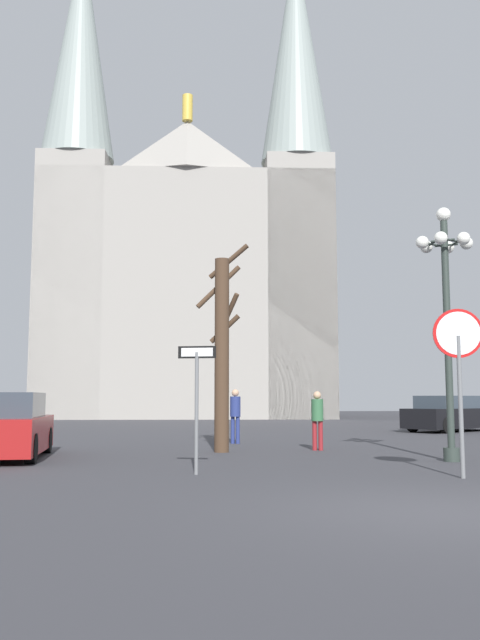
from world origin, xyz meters
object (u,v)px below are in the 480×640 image
at_px(stop_sign, 459,356).
at_px(bare_tree, 222,347).
at_px(pedestrian_walking, 235,411).
at_px(parked_car_near_red, 2,427).
at_px(street_lamp, 446,298).
at_px(one_way_arrow_sign, 197,392).
at_px(cathedral, 188,259).
at_px(pedestrian_standing, 317,415).
at_px(parked_car_far_black, 451,414).

relative_size(stop_sign, bare_tree, 0.54).
bearing_deg(pedestrian_walking, parked_car_near_red, -141.10).
bearing_deg(street_lamp, parked_car_near_red, 171.36).
bearing_deg(pedestrian_walking, one_way_arrow_sign, -99.28).
distance_m(bare_tree, pedestrian_walking, 3.63).
bearing_deg(one_way_arrow_sign, bare_tree, 81.51).
bearing_deg(cathedral, pedestrian_walking, -87.19).
height_order(parked_car_near_red, pedestrian_standing, pedestrian_standing).
distance_m(parked_car_near_red, pedestrian_walking, 7.38).
relative_size(cathedral, bare_tree, 6.28).
bearing_deg(parked_car_far_black, street_lamp, -111.91).
bearing_deg(parked_car_far_black, one_way_arrow_sign, -125.97).
height_order(stop_sign, parked_car_near_red, stop_sign).
bearing_deg(cathedral, street_lamp, -80.32).
relative_size(parked_car_far_black, pedestrian_walking, 2.91).
bearing_deg(stop_sign, bare_tree, 122.58).
xyz_separation_m(cathedral, street_lamp, (5.60, -32.81, -7.53)).
xyz_separation_m(cathedral, one_way_arrow_sign, (-0.04, -34.89, -9.65)).
relative_size(one_way_arrow_sign, parked_car_far_black, 0.49).
relative_size(cathedral, one_way_arrow_sign, 14.82).
distance_m(cathedral, parked_car_far_black, 25.03).
relative_size(parked_car_near_red, parked_car_far_black, 0.91).
bearing_deg(street_lamp, pedestrian_walking, 124.87).
distance_m(one_way_arrow_sign, street_lamp, 6.36).
xyz_separation_m(one_way_arrow_sign, parked_car_near_red, (-4.40, 3.59, -0.78)).
bearing_deg(one_way_arrow_sign, street_lamp, 20.19).
bearing_deg(street_lamp, cathedral, 99.68).
bearing_deg(parked_car_near_red, one_way_arrow_sign, -39.27).
relative_size(pedestrian_walking, pedestrian_standing, 1.05).
relative_size(stop_sign, pedestrian_standing, 1.90).
bearing_deg(pedestrian_walking, street_lamp, -55.13).
bearing_deg(pedestrian_walking, parked_car_far_black, 35.04).
bearing_deg(pedestrian_walking, bare_tree, -100.54).
bearing_deg(street_lamp, pedestrian_standing, 124.53).
distance_m(bare_tree, parked_car_far_black, 14.12).
distance_m(bare_tree, parked_car_near_red, 5.72).
bearing_deg(pedestrian_standing, cathedral, 96.37).
height_order(cathedral, one_way_arrow_sign, cathedral).
height_order(stop_sign, parked_car_far_black, stop_sign).
distance_m(one_way_arrow_sign, parked_car_near_red, 5.73).
distance_m(street_lamp, bare_tree, 5.80).
distance_m(stop_sign, pedestrian_standing, 6.62).
distance_m(parked_car_far_black, pedestrian_standing, 11.99).
distance_m(one_way_arrow_sign, pedestrian_walking, 8.35).
relative_size(cathedral, parked_car_far_black, 7.28).
height_order(bare_tree, parked_car_far_black, bare_tree).
bearing_deg(parked_car_near_red, cathedral, 81.94).
height_order(street_lamp, pedestrian_standing, street_lamp).
relative_size(cathedral, stop_sign, 11.71).
bearing_deg(bare_tree, stop_sign, -57.42).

